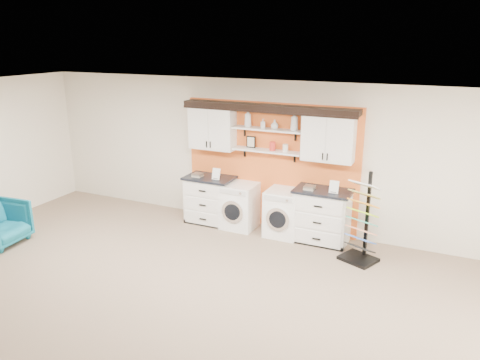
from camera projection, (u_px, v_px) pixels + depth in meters
The scene contains 21 objects.
floor at pixel (152, 337), 5.75m from camera, with size 10.00×10.00×0.00m, color gray.
ceiling at pixel (137, 109), 4.94m from camera, with size 10.00×10.00×0.00m, color white.
wall_back at pixel (271, 155), 8.82m from camera, with size 10.00×10.00×0.00m, color beige.
accent_panel at pixel (270, 166), 8.85m from camera, with size 3.40×0.07×2.40m, color orange.
upper_cabinet_left at pixel (213, 127), 8.95m from camera, with size 0.90×0.35×0.84m.
upper_cabinet_right at pixel (329, 137), 8.05m from camera, with size 0.90×0.35×0.84m.
shelf_lower at pixel (267, 151), 8.61m from camera, with size 1.32×0.28×0.03m, color white.
shelf_upper at pixel (268, 129), 8.49m from camera, with size 1.32×0.28×0.03m, color white.
crown_molding at pixel (268, 107), 8.39m from camera, with size 3.30×0.41×0.13m.
picture_frame at pixel (251, 142), 8.75m from camera, with size 0.18×0.02×0.22m.
canister_red at pixel (272, 146), 8.54m from camera, with size 0.11×0.11×0.16m, color red.
canister_cream at pixel (285, 148), 8.44m from camera, with size 0.10×0.10×0.14m, color silver.
base_cabinet_left at pixel (210, 199), 9.23m from camera, with size 0.95×0.66×0.93m.
base_cabinet_right at pixel (322, 216), 8.32m from camera, with size 1.00×0.66×0.98m.
washer at pixel (240, 206), 8.98m from camera, with size 0.62×0.71×0.87m.
dryer at pixel (284, 213), 8.62m from camera, with size 0.62×0.71×0.87m.
sample_rack at pixel (361, 232), 7.60m from camera, with size 0.68×0.63×1.50m.
soap_bottle_a at pixel (248, 118), 8.60m from camera, with size 0.13×0.13×0.33m, color silver.
soap_bottle_b at pixel (263, 123), 8.50m from camera, with size 0.08×0.08×0.17m, color silver.
soap_bottle_c at pixel (275, 124), 8.41m from camera, with size 0.13×0.13×0.17m, color silver.
soap_bottle_d at pixel (294, 121), 8.24m from camera, with size 0.13×0.13×0.34m, color silver.
Camera 1 is at (3.06, -4.03, 3.53)m, focal length 35.00 mm.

